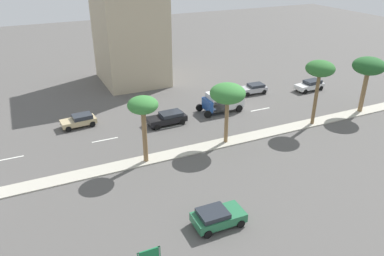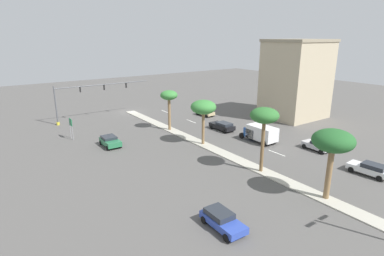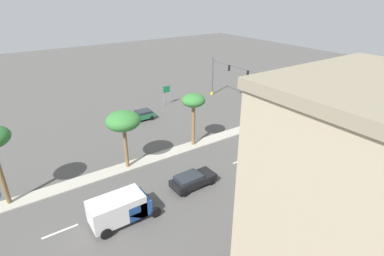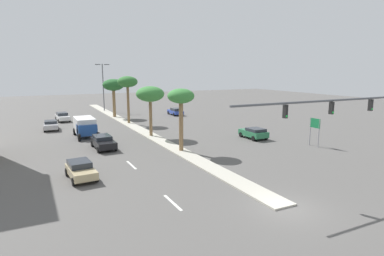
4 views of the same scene
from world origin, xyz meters
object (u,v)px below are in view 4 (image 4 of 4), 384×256
traffic_signal_gantry (366,121)px  palm_tree_center (181,98)px  sedan_blue_near (176,111)px  sedan_tan_far (81,170)px  sedan_white_leading (62,117)px  palm_tree_rear (150,95)px  street_lamp_leading (103,83)px  directional_road_sign (315,126)px  palm_tree_mid (128,83)px  sedan_green_left (254,133)px  sedan_black_outboard (103,142)px  sedan_silver_trailing (51,125)px  box_truck (85,126)px  palm_tree_front (113,86)px

traffic_signal_gantry → palm_tree_center: size_ratio=2.72×
sedan_blue_near → sedan_tan_far: sedan_blue_near is taller
sedan_white_leading → sedan_tan_far: 32.14m
palm_tree_rear → street_lamp_leading: street_lamp_leading is taller
directional_road_sign → palm_tree_mid: (-14.39, 24.77, 4.23)m
traffic_signal_gantry → sedan_white_leading: traffic_signal_gantry is taller
sedan_green_left → sedan_black_outboard: 18.30m
directional_road_sign → sedan_tan_far: (-25.23, 0.26, -1.54)m
street_lamp_leading → sedan_silver_trailing: (-11.46, -18.73, -5.05)m
palm_tree_rear → sedan_silver_trailing: bearing=136.2°
sedan_tan_far → box_truck: 17.16m
palm_tree_front → sedan_blue_near: (11.18, -2.14, -5.00)m
directional_road_sign → sedan_blue_near: size_ratio=0.76×
sedan_silver_trailing → traffic_signal_gantry: bearing=-58.0°
palm_tree_rear → palm_tree_front: (-0.13, 19.26, 0.32)m
sedan_white_leading → traffic_signal_gantry: bearing=-65.8°
directional_road_sign → sedan_tan_far: bearing=179.4°
street_lamp_leading → sedan_blue_near: bearing=-48.9°
street_lamp_leading → sedan_green_left: bearing=-73.3°
traffic_signal_gantry → sedan_tan_far: (-20.32, 9.70, -3.81)m
traffic_signal_gantry → palm_tree_mid: size_ratio=2.39×
sedan_black_outboard → sedan_green_left: bearing=-10.1°
street_lamp_leading → sedan_black_outboard: 34.50m
street_lamp_leading → sedan_white_leading: street_lamp_leading is taller
traffic_signal_gantry → palm_tree_mid: bearing=105.5°
sedan_blue_near → box_truck: size_ratio=0.75×
traffic_signal_gantry → sedan_black_outboard: size_ratio=3.89×
palm_tree_front → directional_road_sign: bearing=-65.7°
palm_tree_center → street_lamp_leading: (-0.06, 38.42, 0.16)m
palm_tree_front → sedan_silver_trailing: (-11.17, -8.41, -5.01)m
sedan_green_left → box_truck: size_ratio=0.69×
directional_road_sign → sedan_white_leading: size_ratio=0.72×
directional_road_sign → sedan_tan_far: size_ratio=0.79×
palm_tree_rear → sedan_green_left: palm_tree_rear is taller
traffic_signal_gantry → sedan_green_left: bearing=85.0°
palm_tree_mid → sedan_white_leading: 13.30m
palm_tree_center → palm_tree_mid: 20.21m
sedan_green_left → sedan_silver_trailing: bearing=141.5°
directional_road_sign → street_lamp_leading: 45.51m
box_truck → sedan_silver_trailing: bearing=117.4°
palm_tree_mid → directional_road_sign: bearing=-59.8°
sedan_black_outboard → box_truck: size_ratio=0.82×
palm_tree_center → sedan_black_outboard: palm_tree_center is taller
sedan_black_outboard → sedan_tan_far: 10.04m
street_lamp_leading → sedan_green_left: street_lamp_leading is taller
sedan_black_outboard → street_lamp_leading: bearing=78.1°
sedan_tan_far → box_truck: (2.97, 16.90, 0.60)m
sedan_blue_near → sedan_black_outboard: bearing=-130.6°
directional_road_sign → palm_tree_front: palm_tree_front is taller
palm_tree_mid → palm_tree_front: palm_tree_mid is taller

